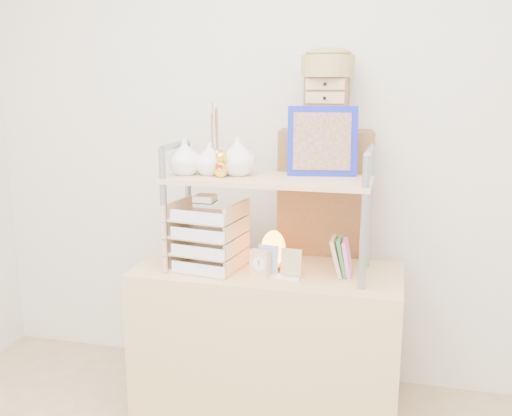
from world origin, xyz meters
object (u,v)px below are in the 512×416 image
at_px(cabinet, 323,263).
at_px(letter_tray, 206,240).
at_px(desk, 267,345).
at_px(salt_lamp, 273,249).

xyz_separation_m(cabinet, letter_tray, (-0.47, -0.43, 0.21)).
relative_size(desk, cabinet, 0.89).
relative_size(cabinet, letter_tray, 3.95).
xyz_separation_m(cabinet, salt_lamp, (-0.18, -0.36, 0.17)).
xyz_separation_m(desk, letter_tray, (-0.27, -0.06, 0.51)).
distance_m(desk, cabinet, 0.52).
relative_size(desk, salt_lamp, 6.68).
relative_size(cabinet, salt_lamp, 7.52).
bearing_deg(cabinet, desk, -125.15).
bearing_deg(cabinet, salt_lamp, -122.83).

